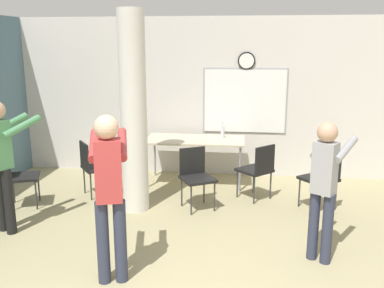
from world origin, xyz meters
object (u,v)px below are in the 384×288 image
chair_table_front (196,174)px  person_playing_side (325,181)px  bottle_on_table (223,132)px  chair_table_right (258,167)px  folding_table (195,142)px  chair_by_left_wall (17,173)px  chair_mid_room (323,176)px  chair_near_pillar (93,164)px  person_playing_front (109,186)px  person_watching_back (2,157)px

chair_table_front → person_playing_side: (1.54, -1.40, 0.41)m
bottle_on_table → chair_table_right: 1.06m
folding_table → chair_by_left_wall: chair_by_left_wall is taller
bottle_on_table → chair_table_front: bearing=-104.4°
bottle_on_table → chair_mid_room: 1.90m
chair_near_pillar → chair_mid_room: same height
folding_table → bottle_on_table: size_ratio=5.89×
person_playing_side → chair_near_pillar: bearing=152.0°
chair_near_pillar → chair_mid_room: (3.44, -0.19, 0.00)m
bottle_on_table → person_playing_front: bearing=-105.7°
chair_mid_room → folding_table: bearing=152.6°
bottle_on_table → person_playing_front: 3.44m
bottle_on_table → person_watching_back: 3.49m
chair_table_right → person_watching_back: (-3.18, -1.53, 0.48)m
chair_near_pillar → chair_table_front: bearing=-10.0°
chair_near_pillar → chair_mid_room: 3.44m
bottle_on_table → person_playing_side: (1.22, -2.63, 0.04)m
chair_table_front → chair_mid_room: 1.80m
chair_mid_room → person_playing_front: size_ratio=0.51×
chair_by_left_wall → person_playing_side: size_ratio=0.56×
chair_by_left_wall → person_watching_back: bearing=-70.1°
folding_table → person_playing_side: size_ratio=1.06×
folding_table → chair_mid_room: (1.94, -1.00, -0.22)m
bottle_on_table → chair_near_pillar: size_ratio=0.32×
chair_near_pillar → person_watching_back: (-0.64, -1.39, 0.48)m
folding_table → chair_mid_room: bearing=-27.4°
chair_table_right → bottle_on_table: bearing=125.9°
folding_table → chair_near_pillar: size_ratio=1.90×
person_playing_front → chair_by_left_wall: bearing=137.7°
chair_near_pillar → chair_by_left_wall: (-0.93, -0.58, 0.00)m
folding_table → chair_table_right: size_ratio=1.90×
chair_table_right → person_watching_back: 3.56m
person_watching_back → person_playing_side: bearing=-4.4°
chair_by_left_wall → person_playing_side: person_playing_side is taller
bottle_on_table → chair_table_right: bottle_on_table is taller
folding_table → bottle_on_table: bearing=16.3°
chair_near_pillar → chair_by_left_wall: same height
chair_table_front → chair_mid_room: (1.80, 0.10, 0.00)m
chair_table_right → person_playing_front: bearing=-121.2°
chair_table_right → chair_mid_room: size_ratio=1.00×
bottle_on_table → chair_near_pillar: 2.20m
chair_mid_room → person_playing_front: bearing=-138.0°
chair_table_front → chair_mid_room: size_ratio=1.00×
folding_table → chair_mid_room: size_ratio=1.90×
folding_table → chair_table_right: 1.26m
chair_table_front → person_watching_back: bearing=-154.1°
folding_table → bottle_on_table: bottle_on_table is taller
chair_near_pillar → chair_mid_room: size_ratio=1.00×
chair_table_right → chair_by_left_wall: same height
bottle_on_table → chair_table_right: (0.58, -0.81, -0.37)m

